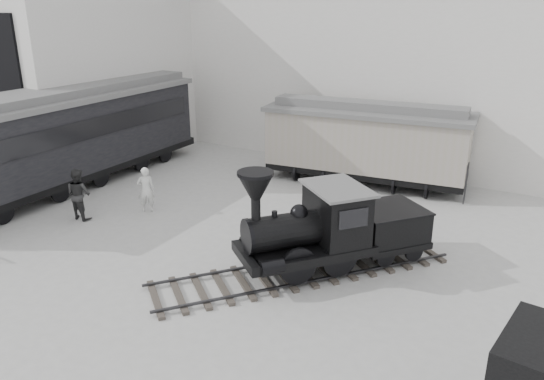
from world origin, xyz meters
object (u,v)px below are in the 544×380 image
Objects in this scene: boxcar at (366,141)px; passenger_coach at (67,137)px; visitor_b at (79,194)px; locomotive at (326,233)px; visitor_a at (146,190)px.

boxcar is 12.83m from passenger_coach.
visitor_b is (-7.45, -9.32, -0.94)m from boxcar.
boxcar reaches higher than visitor_b.
passenger_coach reaches higher than locomotive.
visitor_b is (-1.64, -1.76, 0.07)m from visitor_a.
locomotive reaches higher than visitor_b.
locomotive is 4.76× the size of visitor_a.
passenger_coach is at bearing -147.50° from locomotive.
passenger_coach reaches higher than visitor_a.
locomotive is 9.56m from visitor_b.
boxcar is 11.97m from visitor_b.
passenger_coach is at bearing -35.46° from visitor_b.
locomotive is at bearing -83.50° from boxcar.
boxcar is (-2.04, 8.23, 0.70)m from locomotive.
visitor_b is (-9.49, -1.09, -0.24)m from locomotive.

